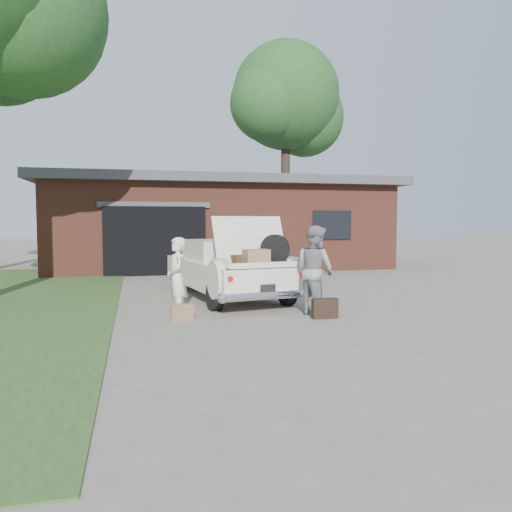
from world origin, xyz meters
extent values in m
plane|color=gray|center=(0.00, 0.00, 0.00)|extent=(90.00, 90.00, 0.00)
cube|color=brown|center=(1.00, 11.50, 1.50)|extent=(12.00, 7.00, 3.00)
cube|color=#4C4C51|center=(1.00, 11.50, 3.15)|extent=(12.80, 7.80, 0.30)
cube|color=black|center=(-1.50, 8.05, 1.10)|extent=(3.20, 0.30, 2.20)
cube|color=#4C4C51|center=(-1.50, 7.98, 2.25)|extent=(3.50, 0.12, 0.18)
cube|color=black|center=(4.50, 7.98, 1.60)|extent=(1.40, 0.08, 1.00)
sphere|color=#315C26|center=(-4.44, 3.83, 6.26)|extent=(3.66, 3.66, 3.66)
cylinder|color=#38281E|center=(5.24, 15.88, 3.16)|extent=(0.44, 0.44, 6.33)
sphere|color=#315C26|center=(5.24, 15.88, 7.91)|extent=(5.28, 5.28, 5.28)
sphere|color=#315C26|center=(6.43, 16.41, 7.00)|extent=(3.96, 3.96, 3.96)
sphere|color=#315C26|center=(4.18, 15.22, 7.34)|extent=(3.70, 3.70, 3.70)
cube|color=silver|center=(-0.12, 2.94, 0.55)|extent=(2.38, 4.65, 0.58)
cube|color=beige|center=(-0.16, 3.20, 1.06)|extent=(1.73, 1.99, 0.46)
cube|color=black|center=(-0.30, 4.03, 1.05)|extent=(1.37, 0.29, 0.39)
cube|color=black|center=(-0.02, 2.37, 1.05)|extent=(1.37, 0.29, 0.39)
cylinder|color=black|center=(-0.64, 1.32, 0.29)|extent=(0.29, 0.61, 0.59)
cylinder|color=black|center=(0.90, 1.58, 0.29)|extent=(0.29, 0.61, 0.59)
cylinder|color=black|center=(-1.13, 4.30, 0.29)|extent=(0.29, 0.61, 0.59)
cylinder|color=black|center=(0.41, 4.55, 0.29)|extent=(0.29, 0.61, 0.59)
cylinder|color=silver|center=(0.25, 0.71, 0.35)|extent=(1.82, 0.45, 0.16)
cylinder|color=#A5140F|center=(-0.48, 0.65, 0.69)|extent=(0.12, 0.10, 0.11)
cylinder|color=#A5140F|center=(0.96, 0.88, 0.69)|extent=(0.12, 0.10, 0.11)
cube|color=black|center=(0.25, 0.69, 0.49)|extent=(0.30, 0.07, 0.15)
cube|color=black|center=(0.16, 1.27, 0.86)|extent=(1.52, 1.19, 0.04)
cube|color=silver|center=(-0.54, 1.16, 0.95)|extent=(0.21, 0.97, 0.16)
cube|color=silver|center=(0.86, 1.39, 0.95)|extent=(0.21, 0.97, 0.16)
cube|color=silver|center=(0.24, 0.79, 0.91)|extent=(1.41, 0.28, 0.11)
cube|color=silver|center=(0.11, 1.57, 1.35)|extent=(1.54, 0.65, 0.96)
cube|color=#47311E|center=(-0.01, 1.31, 0.98)|extent=(0.68, 0.49, 0.20)
cube|color=#9D734F|center=(0.10, 0.97, 1.04)|extent=(0.51, 0.37, 0.32)
cube|color=black|center=(0.29, 1.50, 0.96)|extent=(0.56, 0.41, 0.16)
cylinder|color=black|center=(0.56, 1.30, 1.17)|extent=(0.61, 0.24, 0.59)
imported|color=white|center=(-1.42, 0.67, 0.72)|extent=(0.39, 0.56, 1.45)
imported|color=gray|center=(1.10, 0.50, 0.83)|extent=(0.88, 0.98, 1.65)
cube|color=#8B6547|center=(-1.35, 0.42, 0.15)|extent=(0.40, 0.15, 0.30)
cube|color=black|center=(1.14, 0.08, 0.18)|extent=(0.47, 0.15, 0.36)
camera|label=1|loc=(-2.14, -8.16, 1.73)|focal=35.00mm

